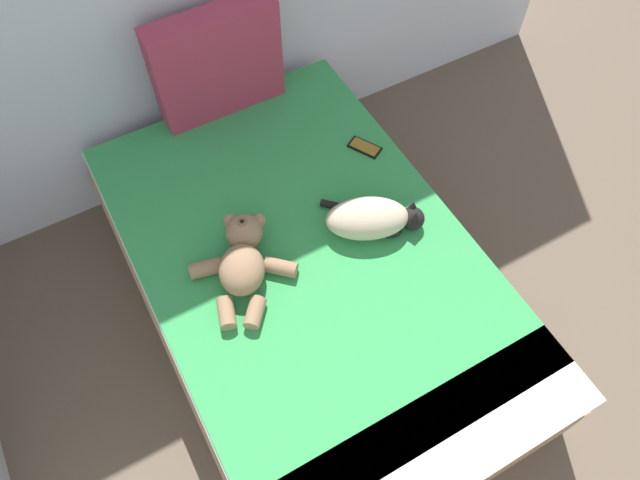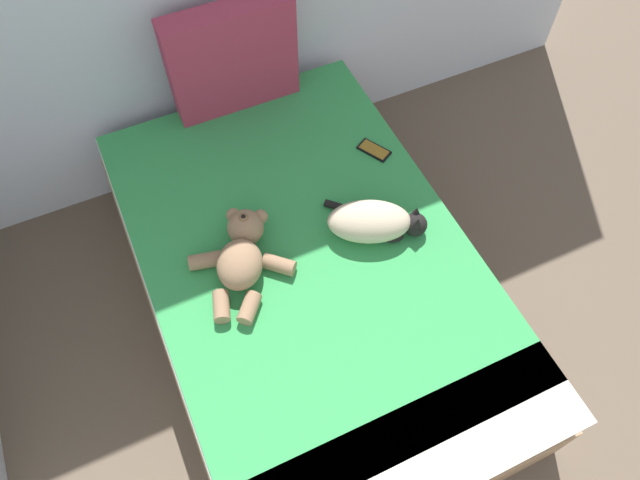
{
  "view_description": "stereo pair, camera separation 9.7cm",
  "coord_description": "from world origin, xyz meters",
  "px_view_note": "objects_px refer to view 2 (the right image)",
  "views": [
    {
      "loc": [
        0.88,
        1.62,
        2.56
      ],
      "look_at": [
        1.49,
        2.71,
        0.58
      ],
      "focal_mm": 33.13,
      "sensor_mm": 36.0,
      "label": 1
    },
    {
      "loc": [
        0.97,
        1.57,
        2.56
      ],
      "look_at": [
        1.49,
        2.71,
        0.58
      ],
      "focal_mm": 33.13,
      "sensor_mm": 36.0,
      "label": 2
    }
  ],
  "objects_px": {
    "bed": "(309,285)",
    "cell_phone": "(374,150)",
    "patterned_cushion": "(232,59)",
    "cat": "(374,222)",
    "teddy_bear": "(242,254)"
  },
  "relations": [
    {
      "from": "bed",
      "to": "cell_phone",
      "type": "distance_m",
      "value": 0.68
    },
    {
      "from": "bed",
      "to": "patterned_cushion",
      "type": "relative_size",
      "value": 3.52
    },
    {
      "from": "patterned_cushion",
      "to": "cat",
      "type": "height_order",
      "value": "patterned_cushion"
    },
    {
      "from": "patterned_cushion",
      "to": "cell_phone",
      "type": "xyz_separation_m",
      "value": [
        0.45,
        -0.56,
        -0.25
      ]
    },
    {
      "from": "teddy_bear",
      "to": "cell_phone",
      "type": "xyz_separation_m",
      "value": [
        0.75,
        0.31,
        -0.06
      ]
    },
    {
      "from": "bed",
      "to": "patterned_cushion",
      "type": "xyz_separation_m",
      "value": [
        0.05,
        0.94,
        0.51
      ]
    },
    {
      "from": "cat",
      "to": "patterned_cushion",
      "type": "bearing_deg",
      "value": 104.15
    },
    {
      "from": "bed",
      "to": "cell_phone",
      "type": "xyz_separation_m",
      "value": [
        0.5,
        0.38,
        0.26
      ]
    },
    {
      "from": "patterned_cushion",
      "to": "cell_phone",
      "type": "bearing_deg",
      "value": -51.33
    },
    {
      "from": "patterned_cushion",
      "to": "cell_phone",
      "type": "height_order",
      "value": "patterned_cushion"
    },
    {
      "from": "patterned_cushion",
      "to": "cat",
      "type": "bearing_deg",
      "value": -75.85
    },
    {
      "from": "cat",
      "to": "teddy_bear",
      "type": "distance_m",
      "value": 0.55
    },
    {
      "from": "patterned_cushion",
      "to": "cat",
      "type": "xyz_separation_m",
      "value": [
        0.24,
        -0.95,
        -0.18
      ]
    },
    {
      "from": "patterned_cushion",
      "to": "teddy_bear",
      "type": "bearing_deg",
      "value": -109.31
    },
    {
      "from": "bed",
      "to": "patterned_cushion",
      "type": "height_order",
      "value": "patterned_cushion"
    }
  ]
}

